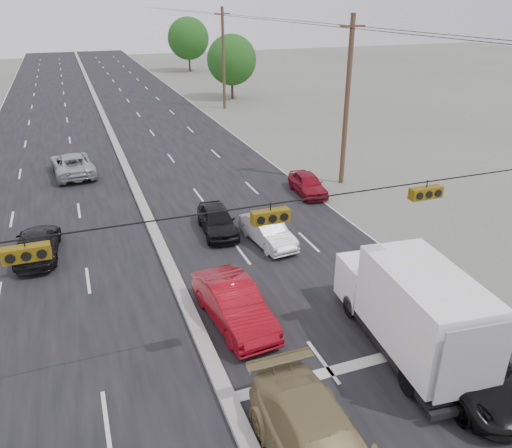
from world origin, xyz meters
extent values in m
plane|color=#606356|center=(0.00, 0.00, 0.00)|extent=(200.00, 200.00, 0.00)
cube|color=black|center=(0.00, 30.00, 0.00)|extent=(20.00, 160.00, 0.02)
cube|color=gray|center=(0.00, 30.00, 0.10)|extent=(0.50, 160.00, 0.20)
cylinder|color=#422D1E|center=(12.50, 15.00, 5.00)|extent=(0.30, 0.30, 10.00)
cube|color=#422D1E|center=(12.50, 15.00, 9.30)|extent=(1.60, 0.12, 0.12)
cylinder|color=#422D1E|center=(12.50, 40.00, 5.00)|extent=(0.30, 0.30, 10.00)
cube|color=#422D1E|center=(12.50, 40.00, 9.30)|extent=(1.60, 0.12, 0.12)
cylinder|color=black|center=(0.00, 0.00, 5.80)|extent=(25.00, 0.04, 0.04)
cube|color=#72590C|center=(-4.50, 0.00, 5.45)|extent=(1.05, 0.30, 0.35)
cube|color=#72590C|center=(1.50, 0.00, 5.45)|extent=(1.05, 0.30, 0.35)
cube|color=#72590C|center=(6.50, 0.00, 5.45)|extent=(1.05, 0.30, 0.35)
cylinder|color=#382619|center=(15.00, 45.00, 1.26)|extent=(0.28, 0.28, 2.52)
sphere|color=#1E4713|center=(15.00, 45.00, 4.34)|extent=(5.60, 5.60, 5.60)
cylinder|color=#382619|center=(16.00, 70.00, 1.44)|extent=(0.28, 0.28, 2.88)
sphere|color=#1E4713|center=(16.00, 70.00, 4.96)|extent=(6.40, 6.40, 6.40)
cube|color=black|center=(6.30, -0.22, 0.41)|extent=(2.75, 6.56, 0.23)
cube|color=white|center=(6.22, -0.94, 1.96)|extent=(2.74, 4.77, 2.55)
cube|color=white|center=(6.54, 2.10, 1.14)|extent=(2.36, 1.95, 1.64)
cylinder|color=black|center=(5.56, 1.97, 0.41)|extent=(0.36, 0.84, 0.82)
cylinder|color=black|center=(7.47, 1.77, 0.41)|extent=(0.36, 0.84, 0.82)
cylinder|color=black|center=(5.14, -2.11, 0.41)|extent=(0.36, 0.84, 0.82)
cylinder|color=black|center=(7.04, -2.31, 0.41)|extent=(0.36, 0.84, 0.82)
imported|color=maroon|center=(1.40, 3.07, 0.76)|extent=(2.06, 4.76, 1.52)
imported|color=black|center=(7.00, -2.29, 0.73)|extent=(2.95, 5.48, 1.46)
imported|color=black|center=(3.00, 10.59, 0.67)|extent=(1.88, 4.03, 1.34)
imported|color=silver|center=(4.90, 8.58, 0.63)|extent=(1.75, 3.93, 1.25)
imported|color=maroon|center=(9.60, 13.92, 0.64)|extent=(1.83, 3.85, 1.27)
imported|color=black|center=(-5.33, 11.02, 0.64)|extent=(2.11, 4.53, 1.28)
imported|color=#A0A3A7|center=(-3.42, 22.58, 0.73)|extent=(2.91, 5.47, 1.46)
camera|label=1|loc=(-3.12, -11.25, 10.75)|focal=35.00mm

